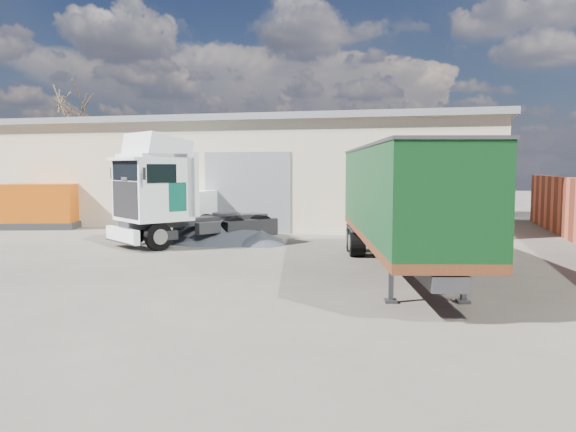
% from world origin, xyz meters
% --- Properties ---
extents(ground, '(120.00, 120.00, 0.00)m').
position_xyz_m(ground, '(0.00, 0.00, 0.00)').
color(ground, '#292722').
rests_on(ground, ground).
extents(warehouse, '(30.60, 12.60, 5.42)m').
position_xyz_m(warehouse, '(-6.00, 16.00, 2.66)').
color(warehouse, '#C1B394').
rests_on(warehouse, ground).
extents(bare_tree, '(4.00, 4.00, 9.60)m').
position_xyz_m(bare_tree, '(-18.00, 20.00, 7.92)').
color(bare_tree, '#382B21').
rests_on(bare_tree, ground).
extents(tractor_unit, '(5.49, 6.29, 4.16)m').
position_xyz_m(tractor_unit, '(-3.45, 5.45, 1.75)').
color(tractor_unit, black).
rests_on(tractor_unit, ground).
extents(box_trailer, '(4.51, 10.72, 3.49)m').
position_xyz_m(box_trailer, '(5.14, 1.68, 2.13)').
color(box_trailer, '#2D2D30').
rests_on(box_trailer, ground).
extents(panel_van, '(1.97, 4.64, 1.88)m').
position_xyz_m(panel_van, '(-4.36, 9.56, 0.97)').
color(panel_van, black).
rests_on(panel_van, ground).
extents(orange_skip, '(3.89, 3.03, 2.13)m').
position_xyz_m(orange_skip, '(-12.05, 9.22, 0.93)').
color(orange_skip, '#2D2D30').
rests_on(orange_skip, ground).
extents(gravel_heap, '(6.59, 5.85, 1.09)m').
position_xyz_m(gravel_heap, '(-2.41, 7.16, 0.51)').
color(gravel_heap, black).
rests_on(gravel_heap, ground).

